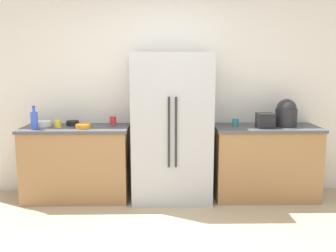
% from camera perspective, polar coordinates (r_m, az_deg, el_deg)
% --- Properties ---
extents(kitchen_back_panel, '(5.56, 0.10, 2.64)m').
position_cam_1_polar(kitchen_back_panel, '(4.82, -0.82, 5.46)').
color(kitchen_back_panel, silver).
rests_on(kitchen_back_panel, ground_plane).
extents(counter_left, '(1.29, 0.61, 0.91)m').
position_cam_1_polar(counter_left, '(4.74, -13.88, -5.53)').
color(counter_left, '#9E7247').
rests_on(counter_left, ground_plane).
extents(counter_right, '(1.28, 0.61, 0.91)m').
position_cam_1_polar(counter_right, '(4.80, 14.74, -5.39)').
color(counter_right, '#9E7247').
rests_on(counter_right, ground_plane).
extents(refrigerator, '(0.96, 0.64, 1.80)m').
position_cam_1_polar(refrigerator, '(4.50, 0.58, -0.26)').
color(refrigerator, '#B2B5BA').
rests_on(refrigerator, ground_plane).
extents(toaster, '(0.20, 0.18, 0.18)m').
position_cam_1_polar(toaster, '(4.59, 14.77, 0.84)').
color(toaster, black).
rests_on(toaster, counter_right).
extents(rice_cooker, '(0.26, 0.26, 0.34)m').
position_cam_1_polar(rice_cooker, '(4.76, 17.80, 1.88)').
color(rice_cooker, '#262628').
rests_on(rice_cooker, counter_right).
extents(bottle_a, '(0.08, 0.08, 0.28)m').
position_cam_1_polar(bottle_a, '(4.60, -19.96, 0.88)').
color(bottle_a, blue).
rests_on(bottle_a, counter_left).
extents(cup_a, '(0.08, 0.08, 0.09)m').
position_cam_1_polar(cup_a, '(4.65, 10.37, 0.58)').
color(cup_a, teal).
rests_on(cup_a, counter_right).
extents(cup_b, '(0.08, 0.08, 0.09)m').
position_cam_1_polar(cup_b, '(4.64, -16.69, 0.30)').
color(cup_b, yellow).
rests_on(cup_b, counter_left).
extents(cup_c, '(0.08, 0.08, 0.11)m').
position_cam_1_polar(cup_c, '(4.68, -8.48, 0.79)').
color(cup_c, red).
rests_on(cup_c, counter_left).
extents(bowl_a, '(0.19, 0.19, 0.07)m').
position_cam_1_polar(bowl_a, '(4.80, -18.67, 0.35)').
color(bowl_a, white).
rests_on(bowl_a, counter_left).
extents(bowl_b, '(0.18, 0.18, 0.05)m').
position_cam_1_polar(bowl_b, '(4.51, -12.96, -0.03)').
color(bowl_b, orange).
rests_on(bowl_b, counter_left).
extents(bowl_c, '(0.15, 0.15, 0.06)m').
position_cam_1_polar(bowl_c, '(4.77, -14.52, 0.44)').
color(bowl_c, black).
rests_on(bowl_c, counter_left).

